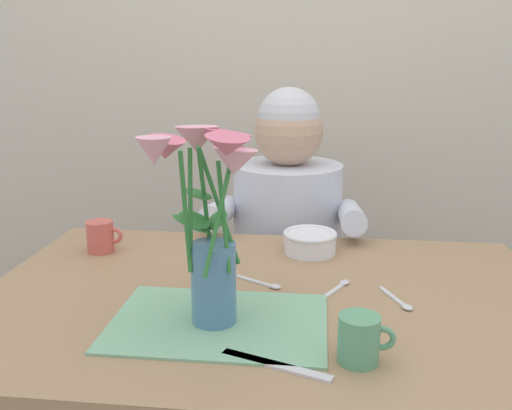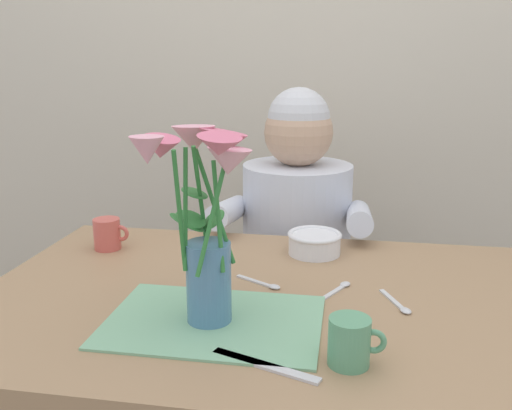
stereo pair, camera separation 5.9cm
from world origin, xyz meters
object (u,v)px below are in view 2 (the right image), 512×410
Objects in this scene: coffee_cup at (350,342)px; dinner_knife at (265,366)px; seated_person at (296,268)px; flower_vase at (205,207)px; ceramic_mug at (108,234)px; ceramic_bowl at (314,242)px.

dinner_knife is at bearing -166.59° from coffee_cup.
seated_person is 5.97× the size of dinner_knife.
flower_vase is 3.90× the size of coffee_cup.
flower_vase is 3.90× the size of ceramic_mug.
coffee_cup is at bearing -79.95° from ceramic_bowl.
ceramic_bowl is 0.53m from ceramic_mug.
dinner_knife is (0.13, -0.14, -0.22)m from flower_vase.
seated_person is 0.90m from coffee_cup.
seated_person is 3.13× the size of flower_vase.
ceramic_mug reaches higher than ceramic_bowl.
flower_vase is at bearing -93.52° from seated_person.
seated_person is at bearing 101.11° from coffee_cup.
seated_person is 0.64m from ceramic_mug.
coffee_cup and ceramic_mug have the same top height.
dinner_knife is 0.69m from ceramic_mug.
seated_person is at bearing 111.80° from dinner_knife.
ceramic_mug is (-0.53, -0.05, 0.01)m from ceramic_bowl.
ceramic_bowl is at bearing -73.60° from seated_person.
ceramic_bowl is 0.52m from coffee_cup.
coffee_cup is (0.17, -0.86, 0.22)m from seated_person.
dinner_knife is 0.14m from coffee_cup.
ceramic_bowl is 1.46× the size of coffee_cup.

